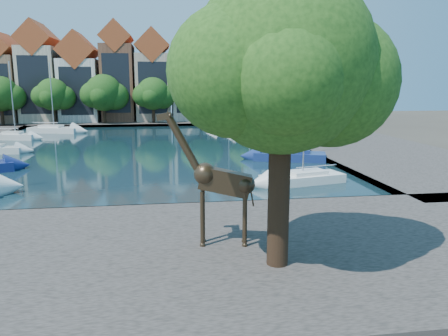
% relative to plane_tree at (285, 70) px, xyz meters
% --- Properties ---
extents(ground, '(160.00, 160.00, 0.00)m').
position_rel_plane_tree_xyz_m(ground, '(-7.62, 9.01, -7.67)').
color(ground, '#38332B').
rests_on(ground, ground).
extents(water_basin, '(38.00, 50.00, 0.08)m').
position_rel_plane_tree_xyz_m(water_basin, '(-7.62, 33.01, -7.63)').
color(water_basin, black).
rests_on(water_basin, ground).
extents(near_quay, '(50.00, 14.00, 0.50)m').
position_rel_plane_tree_xyz_m(near_quay, '(-7.62, 2.01, -7.42)').
color(near_quay, '#4E4743').
rests_on(near_quay, ground).
extents(far_quay, '(60.00, 16.00, 0.50)m').
position_rel_plane_tree_xyz_m(far_quay, '(-7.62, 65.01, -7.42)').
color(far_quay, '#4E4743').
rests_on(far_quay, ground).
extents(right_quay, '(14.00, 52.00, 0.50)m').
position_rel_plane_tree_xyz_m(right_quay, '(17.38, 33.01, -7.42)').
color(right_quay, '#4E4743').
rests_on(right_quay, ground).
extents(plane_tree, '(8.32, 6.40, 10.62)m').
position_rel_plane_tree_xyz_m(plane_tree, '(0.00, 0.00, 0.00)').
color(plane_tree, '#332114').
rests_on(plane_tree, near_quay).
extents(townhouse_west_end, '(5.44, 9.18, 14.93)m').
position_rel_plane_tree_xyz_m(townhouse_west_end, '(-30.62, 64.99, -0.31)').
color(townhouse_west_end, '#805F46').
rests_on(townhouse_west_end, far_quay).
extents(townhouse_west_mid, '(5.94, 9.18, 16.79)m').
position_rel_plane_tree_xyz_m(townhouse_west_mid, '(-24.62, 64.99, 0.56)').
color(townhouse_west_mid, '#C3B396').
rests_on(townhouse_west_mid, far_quay).
extents(townhouse_west_inner, '(6.43, 9.18, 15.15)m').
position_rel_plane_tree_xyz_m(townhouse_west_inner, '(-18.12, 64.99, -0.32)').
color(townhouse_west_inner, silver).
rests_on(townhouse_west_inner, far_quay).
extents(townhouse_center, '(5.44, 9.18, 16.93)m').
position_rel_plane_tree_xyz_m(townhouse_center, '(-11.62, 64.99, 0.69)').
color(townhouse_center, brown).
rests_on(townhouse_center, far_quay).
extents(townhouse_east_inner, '(5.94, 9.18, 15.79)m').
position_rel_plane_tree_xyz_m(townhouse_east_inner, '(-5.62, 64.99, 0.06)').
color(townhouse_east_inner, tan).
rests_on(townhouse_east_inner, far_quay).
extents(townhouse_east_mid, '(6.43, 9.18, 16.65)m').
position_rel_plane_tree_xyz_m(townhouse_east_mid, '(0.88, 64.99, 0.43)').
color(townhouse_east_mid, beige).
rests_on(townhouse_east_mid, far_quay).
extents(townhouse_east_end, '(5.44, 9.18, 14.43)m').
position_rel_plane_tree_xyz_m(townhouse_east_end, '(7.38, 64.99, -0.56)').
color(townhouse_east_end, brown).
rests_on(townhouse_east_end, far_quay).
extents(far_tree_far_west, '(7.28, 5.60, 7.68)m').
position_rel_plane_tree_xyz_m(far_tree_far_west, '(-29.51, 59.50, -2.49)').
color(far_tree_far_west, '#332114').
rests_on(far_tree_far_west, far_quay).
extents(far_tree_west, '(6.76, 5.20, 7.36)m').
position_rel_plane_tree_xyz_m(far_tree_west, '(-21.52, 59.50, -2.60)').
color(far_tree_west, '#332114').
rests_on(far_tree_west, far_quay).
extents(far_tree_mid_west, '(7.80, 6.00, 8.00)m').
position_rel_plane_tree_xyz_m(far_tree_mid_west, '(-13.51, 59.50, -2.38)').
color(far_tree_mid_west, '#332114').
rests_on(far_tree_mid_west, far_quay).
extents(far_tree_mid_east, '(7.02, 5.40, 7.52)m').
position_rel_plane_tree_xyz_m(far_tree_mid_east, '(-5.52, 59.50, -2.54)').
color(far_tree_mid_east, '#332114').
rests_on(far_tree_mid_east, far_quay).
extents(far_tree_east, '(7.54, 5.80, 7.84)m').
position_rel_plane_tree_xyz_m(far_tree_east, '(2.49, 59.50, -2.43)').
color(far_tree_east, '#332114').
rests_on(far_tree_east, far_quay).
extents(far_tree_far_east, '(6.76, 5.20, 7.36)m').
position_rel_plane_tree_xyz_m(far_tree_far_east, '(10.48, 59.50, -2.60)').
color(far_tree_far_east, '#332114').
rests_on(far_tree_far_east, far_quay).
extents(giraffe_statue, '(3.90, 0.99, 5.57)m').
position_rel_plane_tree_xyz_m(giraffe_statue, '(-2.08, 2.35, -4.43)').
color(giraffe_statue, '#382A1C').
rests_on(giraffe_statue, near_quay).
extents(sailboat_left_d, '(5.43, 3.01, 9.65)m').
position_rel_plane_tree_xyz_m(sailboat_left_d, '(-22.62, 42.87, -7.00)').
color(sailboat_left_d, silver).
rests_on(sailboat_left_d, water_basin).
extents(sailboat_left_e, '(7.46, 4.25, 9.80)m').
position_rel_plane_tree_xyz_m(sailboat_left_e, '(-19.62, 50.19, -7.01)').
color(sailboat_left_e, silver).
rests_on(sailboat_left_e, water_basin).
extents(sailboat_right_a, '(6.35, 3.42, 9.02)m').
position_rel_plane_tree_xyz_m(sailboat_right_a, '(5.65, 14.52, -7.11)').
color(sailboat_right_a, silver).
rests_on(sailboat_right_a, water_basin).
extents(sailboat_right_b, '(6.89, 4.23, 11.54)m').
position_rel_plane_tree_xyz_m(sailboat_right_b, '(7.38, 23.63, -7.00)').
color(sailboat_right_b, navy).
rests_on(sailboat_right_b, water_basin).
extents(sailboat_right_c, '(4.98, 3.23, 8.30)m').
position_rel_plane_tree_xyz_m(sailboat_right_c, '(7.38, 42.40, -7.08)').
color(sailboat_right_c, silver).
rests_on(sailboat_right_c, water_basin).
extents(sailboat_right_d, '(5.31, 2.70, 8.27)m').
position_rel_plane_tree_xyz_m(sailboat_right_d, '(5.62, 49.30, -7.12)').
color(sailboat_right_d, silver).
rests_on(sailboat_right_d, water_basin).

